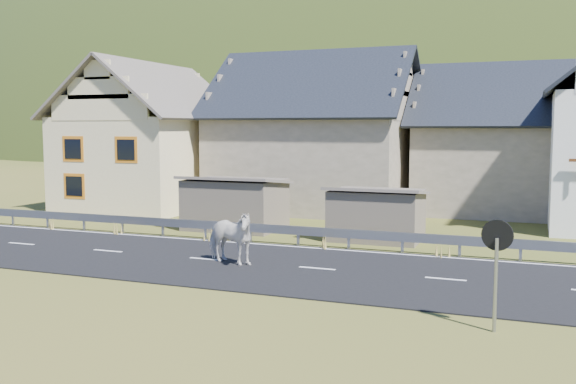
% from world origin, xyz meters
% --- Properties ---
extents(ground, '(160.00, 160.00, 0.00)m').
position_xyz_m(ground, '(0.00, 0.00, 0.00)').
color(ground, '#374515').
rests_on(ground, ground).
extents(road, '(60.00, 7.00, 0.04)m').
position_xyz_m(road, '(0.00, 0.00, 0.02)').
color(road, black).
rests_on(road, ground).
extents(lane_markings, '(60.00, 6.60, 0.01)m').
position_xyz_m(lane_markings, '(0.00, 0.00, 0.04)').
color(lane_markings, silver).
rests_on(lane_markings, road).
extents(guardrail, '(28.10, 0.09, 0.75)m').
position_xyz_m(guardrail, '(-0.00, 3.68, 0.56)').
color(guardrail, '#93969B').
rests_on(guardrail, ground).
extents(shed_left, '(4.30, 3.30, 2.40)m').
position_xyz_m(shed_left, '(-2.00, 6.50, 1.10)').
color(shed_left, '#6E6251').
rests_on(shed_left, ground).
extents(shed_right, '(3.80, 2.90, 2.20)m').
position_xyz_m(shed_right, '(4.50, 6.00, 1.00)').
color(shed_right, '#6E6251').
rests_on(shed_right, ground).
extents(house_cream, '(7.80, 9.80, 8.30)m').
position_xyz_m(house_cream, '(-10.00, 12.00, 4.36)').
color(house_cream, beige).
rests_on(house_cream, ground).
extents(house_stone_a, '(10.80, 9.80, 8.90)m').
position_xyz_m(house_stone_a, '(-1.00, 15.00, 4.63)').
color(house_stone_a, tan).
rests_on(house_stone_a, ground).
extents(house_stone_b, '(9.80, 8.80, 8.10)m').
position_xyz_m(house_stone_b, '(9.00, 17.00, 4.24)').
color(house_stone_b, tan).
rests_on(house_stone_b, ground).
extents(mountain, '(440.00, 280.00, 260.00)m').
position_xyz_m(mountain, '(5.00, 180.00, -20.00)').
color(mountain, '#1C310E').
rests_on(mountain, ground).
extents(conifer_patch, '(76.00, 50.00, 28.00)m').
position_xyz_m(conifer_patch, '(-55.00, 110.00, 6.00)').
color(conifer_patch, black).
rests_on(conifer_patch, ground).
extents(horse, '(1.52, 2.31, 1.79)m').
position_xyz_m(horse, '(1.07, -0.37, 0.94)').
color(horse, silver).
rests_on(horse, road).
extents(traffic_mirror, '(0.69, 0.23, 2.50)m').
position_xyz_m(traffic_mirror, '(9.63, -4.42, 1.83)').
color(traffic_mirror, '#93969B').
rests_on(traffic_mirror, ground).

